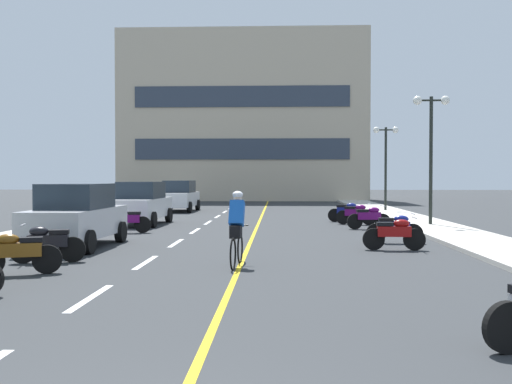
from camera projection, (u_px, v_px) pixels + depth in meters
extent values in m
plane|color=#2D3033|center=(252.00, 225.00, 24.47)|extent=(140.00, 140.00, 0.00)
cube|color=#B7B2A8|center=(106.00, 218.00, 27.74)|extent=(2.40, 72.00, 0.12)
cube|color=#B7B2A8|center=(407.00, 219.00, 27.18)|extent=(2.40, 72.00, 0.12)
cube|color=silver|center=(91.00, 298.00, 9.56)|extent=(0.14, 2.20, 0.01)
cube|color=silver|center=(146.00, 262.00, 13.56)|extent=(0.14, 2.20, 0.01)
cube|color=silver|center=(176.00, 243.00, 17.55)|extent=(0.14, 2.20, 0.01)
cube|color=silver|center=(195.00, 231.00, 21.55)|extent=(0.14, 2.20, 0.01)
cube|color=silver|center=(208.00, 223.00, 25.54)|extent=(0.14, 2.20, 0.01)
cube|color=silver|center=(218.00, 216.00, 29.54)|extent=(0.14, 2.20, 0.01)
cube|color=silver|center=(225.00, 212.00, 33.53)|extent=(0.14, 2.20, 0.01)
cube|color=silver|center=(230.00, 208.00, 37.53)|extent=(0.14, 2.20, 0.01)
cube|color=silver|center=(235.00, 205.00, 41.53)|extent=(0.14, 2.20, 0.01)
cube|color=silver|center=(239.00, 203.00, 45.52)|extent=(0.14, 2.20, 0.01)
cube|color=silver|center=(242.00, 201.00, 49.52)|extent=(0.14, 2.20, 0.01)
cube|color=gold|center=(260.00, 219.00, 27.45)|extent=(0.12, 66.00, 0.01)
cube|color=#BCAD93|center=(244.00, 118.00, 51.54)|extent=(21.47, 6.42, 14.64)
cube|color=#2D3847|center=(242.00, 149.00, 48.36)|extent=(18.04, 0.10, 1.76)
cube|color=#2D3847|center=(242.00, 96.00, 48.25)|extent=(18.04, 0.10, 1.76)
cylinder|color=black|center=(431.00, 160.00, 23.19)|extent=(0.14, 0.14, 5.13)
cylinder|color=black|center=(431.00, 100.00, 23.13)|extent=(1.10, 0.08, 0.08)
sphere|color=white|center=(417.00, 100.00, 23.15)|extent=(0.36, 0.36, 0.36)
sphere|color=white|center=(445.00, 100.00, 23.10)|extent=(0.36, 0.36, 0.36)
cylinder|color=black|center=(386.00, 169.00, 33.28)|extent=(0.14, 0.14, 4.78)
cylinder|color=black|center=(386.00, 130.00, 33.23)|extent=(1.10, 0.08, 0.08)
sphere|color=white|center=(376.00, 130.00, 33.25)|extent=(0.36, 0.36, 0.36)
sphere|color=white|center=(395.00, 130.00, 33.21)|extent=(0.36, 0.36, 0.36)
cylinder|color=black|center=(67.00, 232.00, 17.89)|extent=(0.24, 0.65, 0.64)
cylinder|color=black|center=(121.00, 232.00, 17.77)|extent=(0.24, 0.65, 0.64)
cylinder|color=black|center=(25.00, 242.00, 15.09)|extent=(0.24, 0.65, 0.64)
cylinder|color=black|center=(89.00, 242.00, 14.98)|extent=(0.24, 0.65, 0.64)
cube|color=#B7B7BC|center=(77.00, 222.00, 16.42)|extent=(1.81, 4.24, 0.80)
cube|color=#1E2833|center=(76.00, 196.00, 16.41)|extent=(1.62, 2.24, 0.70)
cylinder|color=black|center=(131.00, 215.00, 25.83)|extent=(0.24, 0.65, 0.64)
cylinder|color=black|center=(169.00, 215.00, 25.70)|extent=(0.24, 0.65, 0.64)
cylinder|color=black|center=(111.00, 219.00, 23.04)|extent=(0.24, 0.65, 0.64)
cylinder|color=black|center=(153.00, 220.00, 22.91)|extent=(0.24, 0.65, 0.64)
cube|color=silver|center=(141.00, 208.00, 24.36)|extent=(1.86, 4.26, 0.80)
cube|color=#1E2833|center=(141.00, 190.00, 24.34)|extent=(1.64, 2.26, 0.70)
cylinder|color=black|center=(170.00, 205.00, 35.46)|extent=(0.24, 0.65, 0.64)
cylinder|color=black|center=(198.00, 205.00, 35.35)|extent=(0.24, 0.65, 0.64)
cylinder|color=black|center=(160.00, 207.00, 32.67)|extent=(0.24, 0.65, 0.64)
cylinder|color=black|center=(189.00, 207.00, 32.56)|extent=(0.24, 0.65, 0.64)
cube|color=silver|center=(179.00, 199.00, 34.00)|extent=(1.81, 4.25, 0.80)
cube|color=#1E2833|center=(179.00, 186.00, 33.98)|extent=(1.62, 2.24, 0.70)
cylinder|color=black|center=(508.00, 328.00, 6.51)|extent=(0.61, 0.25, 0.60)
cylinder|color=black|center=(47.00, 259.00, 11.95)|extent=(0.60, 0.29, 0.60)
cube|color=brown|center=(19.00, 250.00, 11.78)|extent=(0.94, 0.56, 0.28)
ellipsoid|color=brown|center=(8.00, 239.00, 11.72)|extent=(0.49, 0.37, 0.22)
cube|color=black|center=(32.00, 240.00, 11.85)|extent=(0.49, 0.37, 0.10)
cylinder|color=black|center=(23.00, 251.00, 13.37)|extent=(0.61, 0.24, 0.60)
cylinder|color=black|center=(73.00, 249.00, 13.58)|extent=(0.61, 0.24, 0.60)
cube|color=black|center=(48.00, 241.00, 13.47)|extent=(0.94, 0.48, 0.28)
ellipsoid|color=black|center=(39.00, 231.00, 13.42)|extent=(0.48, 0.34, 0.22)
cube|color=black|center=(59.00, 232.00, 13.51)|extent=(0.48, 0.34, 0.10)
cylinder|color=silver|center=(23.00, 225.00, 13.35)|extent=(0.17, 0.59, 0.03)
cylinder|color=black|center=(414.00, 240.00, 15.76)|extent=(0.60, 0.12, 0.60)
cylinder|color=black|center=(374.00, 239.00, 15.85)|extent=(0.60, 0.12, 0.60)
cube|color=maroon|center=(394.00, 231.00, 15.80)|extent=(0.91, 0.31, 0.28)
ellipsoid|color=maroon|center=(401.00, 223.00, 15.78)|extent=(0.45, 0.26, 0.22)
cube|color=black|center=(385.00, 224.00, 15.81)|extent=(0.45, 0.26, 0.10)
cylinder|color=silver|center=(415.00, 218.00, 15.75)|extent=(0.05, 0.60, 0.03)
cylinder|color=black|center=(413.00, 234.00, 17.43)|extent=(0.61, 0.14, 0.60)
cylinder|color=black|center=(376.00, 233.00, 17.55)|extent=(0.61, 0.14, 0.60)
cube|color=navy|center=(394.00, 226.00, 17.48)|extent=(0.92, 0.34, 0.28)
ellipsoid|color=navy|center=(401.00, 219.00, 17.46)|extent=(0.46, 0.27, 0.22)
cube|color=black|center=(386.00, 220.00, 17.51)|extent=(0.46, 0.27, 0.10)
cylinder|color=silver|center=(413.00, 214.00, 17.42)|extent=(0.07, 0.60, 0.03)
cylinder|color=black|center=(112.00, 225.00, 20.69)|extent=(0.61, 0.15, 0.60)
cylinder|color=black|center=(143.00, 225.00, 20.74)|extent=(0.61, 0.15, 0.60)
cube|color=#590C59|center=(127.00, 219.00, 20.71)|extent=(0.92, 0.35, 0.28)
ellipsoid|color=#590C59|center=(122.00, 213.00, 20.70)|extent=(0.46, 0.28, 0.22)
cube|color=black|center=(134.00, 213.00, 20.72)|extent=(0.46, 0.28, 0.10)
cylinder|color=silver|center=(112.00, 208.00, 20.68)|extent=(0.08, 0.60, 0.03)
cylinder|color=black|center=(383.00, 221.00, 22.29)|extent=(0.61, 0.17, 0.60)
cylinder|color=black|center=(355.00, 222.00, 22.20)|extent=(0.61, 0.17, 0.60)
cube|color=#590C59|center=(369.00, 216.00, 22.24)|extent=(0.93, 0.39, 0.28)
ellipsoid|color=#590C59|center=(374.00, 210.00, 22.25)|extent=(0.47, 0.29, 0.22)
cube|color=black|center=(362.00, 211.00, 22.21)|extent=(0.47, 0.29, 0.10)
cylinder|color=silver|center=(383.00, 206.00, 22.27)|extent=(0.10, 0.60, 0.03)
cylinder|color=black|center=(369.00, 218.00, 24.17)|extent=(0.60, 0.29, 0.60)
cylinder|color=black|center=(343.00, 217.00, 24.58)|extent=(0.60, 0.29, 0.60)
cube|color=#590C59|center=(356.00, 212.00, 24.37)|extent=(0.94, 0.56, 0.28)
ellipsoid|color=#590C59|center=(361.00, 207.00, 24.29)|extent=(0.49, 0.37, 0.22)
cube|color=black|center=(350.00, 208.00, 24.46)|extent=(0.49, 0.37, 0.10)
cylinder|color=silver|center=(369.00, 204.00, 24.16)|extent=(0.23, 0.58, 0.03)
cylinder|color=black|center=(359.00, 215.00, 25.80)|extent=(0.61, 0.16, 0.60)
cylinder|color=black|center=(335.00, 215.00, 25.96)|extent=(0.61, 0.16, 0.60)
cube|color=navy|center=(347.00, 210.00, 25.88)|extent=(0.93, 0.38, 0.28)
ellipsoid|color=navy|center=(351.00, 206.00, 25.84)|extent=(0.46, 0.29, 0.22)
cube|color=black|center=(341.00, 206.00, 25.91)|extent=(0.46, 0.29, 0.10)
cylinder|color=silver|center=(359.00, 202.00, 25.79)|extent=(0.10, 0.60, 0.03)
torus|color=black|center=(240.00, 248.00, 13.49)|extent=(0.10, 0.72, 0.72)
torus|color=black|center=(233.00, 254.00, 12.45)|extent=(0.10, 0.72, 0.72)
cylinder|color=black|center=(237.00, 238.00, 12.94)|extent=(0.12, 0.95, 0.04)
cube|color=black|center=(235.00, 229.00, 12.78)|extent=(0.12, 0.21, 0.06)
cylinder|color=black|center=(239.00, 225.00, 13.38)|extent=(0.42, 0.06, 0.03)
cube|color=black|center=(236.00, 232.00, 12.83)|extent=(0.27, 0.38, 0.28)
cube|color=blue|center=(237.00, 213.00, 12.97)|extent=(0.36, 0.48, 0.61)
sphere|color=beige|center=(238.00, 198.00, 13.09)|extent=(0.20, 0.20, 0.20)
ellipsoid|color=white|center=(238.00, 195.00, 13.09)|extent=(0.24, 0.26, 0.16)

